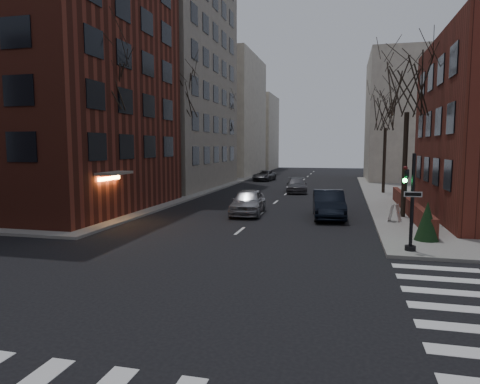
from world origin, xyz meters
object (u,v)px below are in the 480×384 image
at_px(tree_left_c, 224,116).
at_px(parked_sedan, 328,204).
at_px(tree_left_a, 105,78).
at_px(tree_left_b, 180,94).
at_px(car_lane_gray, 296,185).
at_px(evergreen_shrub, 427,221).
at_px(car_lane_silver, 248,202).
at_px(streetlamp_near, 169,149).
at_px(traffic_signal, 410,208).
at_px(tree_right_a, 408,85).
at_px(streetlamp_far, 233,148).
at_px(tree_right_b, 386,111).
at_px(car_lane_far, 264,176).
at_px(sandwich_board, 395,213).

bearing_deg(tree_left_c, parked_sedan, -59.90).
height_order(tree_left_a, tree_left_b, tree_left_b).
bearing_deg(car_lane_gray, tree_left_a, -125.61).
bearing_deg(evergreen_shrub, car_lane_silver, 147.35).
bearing_deg(streetlamp_near, evergreen_shrub, -32.06).
height_order(traffic_signal, streetlamp_near, streetlamp_near).
xyz_separation_m(tree_left_b, car_lane_gray, (9.60, 5.63, -8.22)).
distance_m(tree_left_a, tree_right_a, 18.05).
distance_m(streetlamp_far, car_lane_gray, 14.18).
bearing_deg(tree_right_b, car_lane_gray, -177.35).
relative_size(tree_right_a, car_lane_far, 2.04).
bearing_deg(streetlamp_far, car_lane_silver, -73.19).
height_order(tree_right_a, streetlamp_far, tree_right_a).
xyz_separation_m(traffic_signal, streetlamp_far, (-16.14, 33.01, 2.33)).
distance_m(traffic_signal, streetlamp_near, 20.86).
relative_size(traffic_signal, sandwich_board, 4.04).
height_order(traffic_signal, evergreen_shrub, traffic_signal).
xyz_separation_m(tree_left_c, evergreen_shrub, (17.80, -28.77, -6.99)).
xyz_separation_m(tree_right_a, sandwich_board, (-0.67, -1.90, -7.38)).
distance_m(car_lane_far, sandwich_board, 31.50).
xyz_separation_m(streetlamp_far, evergreen_shrub, (17.20, -30.77, -3.19)).
relative_size(traffic_signal, streetlamp_near, 0.64).
height_order(tree_left_b, evergreen_shrub, tree_left_b).
bearing_deg(traffic_signal, car_lane_silver, 135.76).
height_order(tree_left_c, parked_sedan, tree_left_c).
relative_size(parked_sedan, sandwich_board, 5.25).
bearing_deg(streetlamp_far, streetlamp_near, -90.00).
height_order(tree_left_c, car_lane_gray, tree_left_c).
xyz_separation_m(tree_right_b, evergreen_shrub, (0.20, -20.77, -6.54)).
xyz_separation_m(tree_left_c, streetlamp_near, (0.60, -18.00, -3.79)).
bearing_deg(evergreen_shrub, car_lane_gray, 111.89).
relative_size(car_lane_silver, car_lane_gray, 1.02).
bearing_deg(car_lane_far, car_lane_silver, -76.67).
distance_m(tree_left_a, parked_sedan, 15.56).
bearing_deg(evergreen_shrub, traffic_signal, -115.45).
height_order(traffic_signal, car_lane_far, traffic_signal).
bearing_deg(tree_left_a, car_lane_far, 82.63).
xyz_separation_m(tree_left_c, tree_right_b, (17.60, -8.00, -0.44)).
xyz_separation_m(traffic_signal, tree_right_a, (0.86, 9.01, 6.12)).
distance_m(streetlamp_near, evergreen_shrub, 20.54).
height_order(streetlamp_far, sandwich_board, streetlamp_far).
distance_m(traffic_signal, tree_right_a, 10.92).
xyz_separation_m(car_lane_silver, sandwich_board, (8.93, -1.40, -0.18)).
bearing_deg(car_lane_gray, tree_left_c, 131.87).
bearing_deg(tree_left_a, car_lane_gray, 61.43).
relative_size(tree_left_b, tree_left_c, 1.11).
bearing_deg(streetlamp_near, sandwich_board, -19.86).
bearing_deg(streetlamp_near, streetlamp_far, 90.00).
xyz_separation_m(tree_left_b, car_lane_far, (3.99, 18.83, -8.25)).
bearing_deg(streetlamp_far, tree_left_b, -92.15).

